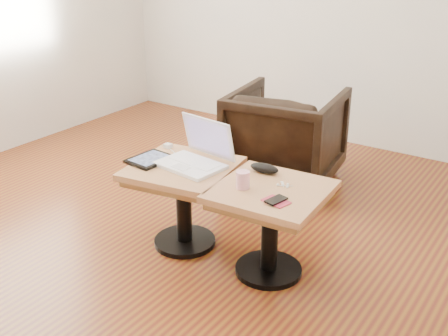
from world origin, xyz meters
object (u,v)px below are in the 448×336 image
Objects in this scene: side_table_left at (183,186)px; side_table_right at (271,210)px; armchair at (286,136)px; laptop at (196,156)px; striped_cup at (243,180)px.

side_table_right is at bearing -6.97° from side_table_left.
armchair reaches higher than side_table_right.
side_table_right is 1.49× the size of laptop.
striped_cup is (0.37, -0.12, -0.00)m from laptop.
armchair is at bearing 97.97° from laptop.
armchair is (-0.01, 1.05, -0.20)m from laptop.
side_table_left is at bearing 172.05° from striped_cup.
side_table_right is 1.20m from armchair.
armchair is (0.04, 1.11, -0.03)m from side_table_left.
armchair reaches higher than striped_cup.
side_table_left is 0.83× the size of armchair.
side_table_right is 6.42× the size of striped_cup.
side_table_right is 0.52m from laptop.
side_table_left is at bearing 178.13° from side_table_right.
striped_cup reaches higher than side_table_right.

